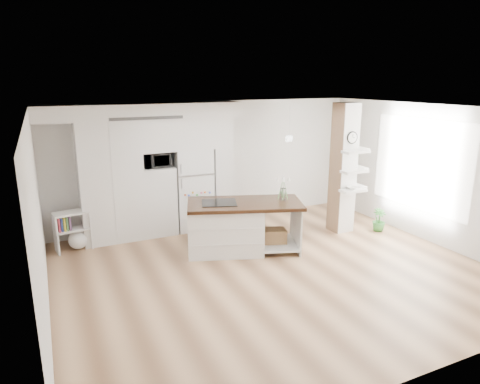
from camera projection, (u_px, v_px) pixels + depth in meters
The scene contains 14 objects.
floor at pixel (274, 271), 7.25m from camera, with size 7.00×6.00×0.01m, color tan.
room at pixel (276, 163), 6.78m from camera, with size 7.04×6.04×2.72m.
cabinet_wall at pixel (148, 163), 8.62m from camera, with size 4.00×0.71×2.70m.
refrigerator at pixel (192, 189), 9.17m from camera, with size 0.78×0.69×1.75m.
column at pixel (349, 169), 8.87m from camera, with size 0.69×0.90×2.70m.
window at pixel (420, 164), 8.55m from camera, with size 2.40×2.40×0.00m, color white.
pendant_light at pixel (356, 139), 7.54m from camera, with size 0.12×0.12×0.10m, color white.
kitchen_island at pixel (232, 226), 8.00m from camera, with size 2.32×1.64×1.52m.
bookshelf at pixel (74, 233), 8.10m from camera, with size 0.68×0.46×0.75m.
floor_plant_a at pixel (338, 218), 9.26m from camera, with size 0.27×0.22×0.49m, color #378234.
floor_plant_b at pixel (379, 220), 9.11m from camera, with size 0.27×0.27×0.49m, color #378234.
microwave at pixel (157, 160), 8.63m from camera, with size 0.54×0.37×0.30m, color #2D2D2D.
shelf_plant at pixel (354, 158), 9.08m from camera, with size 0.27×0.23×0.30m, color #378234.
decor_bowl at pixel (352, 188), 8.73m from camera, with size 0.22×0.22×0.05m, color white.
Camera 1 is at (-3.34, -5.81, 3.15)m, focal length 32.00 mm.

